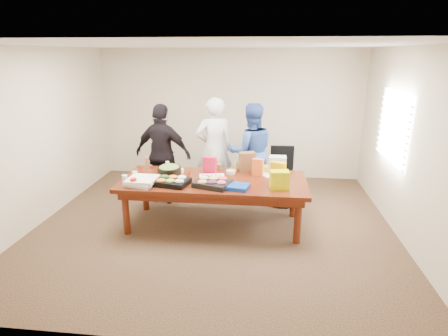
# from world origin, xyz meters

# --- Properties ---
(floor) EXTENTS (5.50, 5.00, 0.02)m
(floor) POSITION_xyz_m (0.00, 0.00, -0.01)
(floor) COLOR #47301E
(floor) RESTS_ON ground
(ceiling) EXTENTS (5.50, 5.00, 0.02)m
(ceiling) POSITION_xyz_m (0.00, 0.00, 2.71)
(ceiling) COLOR white
(ceiling) RESTS_ON wall_back
(wall_back) EXTENTS (5.50, 0.04, 2.70)m
(wall_back) POSITION_xyz_m (0.00, 2.50, 1.35)
(wall_back) COLOR beige
(wall_back) RESTS_ON floor
(wall_front) EXTENTS (5.50, 0.04, 2.70)m
(wall_front) POSITION_xyz_m (0.00, -2.50, 1.35)
(wall_front) COLOR beige
(wall_front) RESTS_ON floor
(wall_left) EXTENTS (0.04, 5.00, 2.70)m
(wall_left) POSITION_xyz_m (-2.75, 0.00, 1.35)
(wall_left) COLOR beige
(wall_left) RESTS_ON floor
(wall_right) EXTENTS (0.04, 5.00, 2.70)m
(wall_right) POSITION_xyz_m (2.75, 0.00, 1.35)
(wall_right) COLOR beige
(wall_right) RESTS_ON floor
(window_panel) EXTENTS (0.03, 1.40, 1.10)m
(window_panel) POSITION_xyz_m (2.72, 0.60, 1.50)
(window_panel) COLOR white
(window_panel) RESTS_ON wall_right
(window_blinds) EXTENTS (0.04, 1.36, 1.00)m
(window_blinds) POSITION_xyz_m (2.68, 0.60, 1.50)
(window_blinds) COLOR beige
(window_blinds) RESTS_ON wall_right
(conference_table) EXTENTS (2.80, 1.20, 0.75)m
(conference_table) POSITION_xyz_m (0.00, 0.00, 0.38)
(conference_table) COLOR #4C1C0F
(conference_table) RESTS_ON floor
(office_chair) EXTENTS (0.54, 0.54, 0.98)m
(office_chair) POSITION_xyz_m (1.07, 0.96, 0.49)
(office_chair) COLOR black
(office_chair) RESTS_ON floor
(person_center) EXTENTS (0.79, 0.65, 1.86)m
(person_center) POSITION_xyz_m (-0.15, 1.18, 0.93)
(person_center) COLOR white
(person_center) RESTS_ON floor
(person_right) EXTENTS (0.98, 0.84, 1.76)m
(person_right) POSITION_xyz_m (0.51, 1.22, 0.88)
(person_right) COLOR #3151A2
(person_right) RESTS_ON floor
(person_left) EXTENTS (1.11, 0.64, 1.78)m
(person_left) POSITION_xyz_m (-1.02, 0.85, 0.89)
(person_left) COLOR black
(person_left) RESTS_ON floor
(veggie_tray) EXTENTS (0.55, 0.47, 0.07)m
(veggie_tray) POSITION_xyz_m (-0.58, -0.28, 0.79)
(veggie_tray) COLOR black
(veggie_tray) RESTS_ON conference_table
(fruit_tray) EXTENTS (0.59, 0.52, 0.08)m
(fruit_tray) POSITION_xyz_m (0.02, -0.28, 0.79)
(fruit_tray) COLOR black
(fruit_tray) RESTS_ON conference_table
(sheet_cake) EXTENTS (0.42, 0.35, 0.07)m
(sheet_cake) POSITION_xyz_m (-0.02, -0.05, 0.78)
(sheet_cake) COLOR white
(sheet_cake) RESTS_ON conference_table
(salad_bowl) EXTENTS (0.41, 0.41, 0.12)m
(salad_bowl) POSITION_xyz_m (-0.74, 0.18, 0.81)
(salad_bowl) COLOR black
(salad_bowl) RESTS_ON conference_table
(chip_bag_blue) EXTENTS (0.42, 0.34, 0.06)m
(chip_bag_blue) POSITION_xyz_m (0.36, -0.34, 0.78)
(chip_bag_blue) COLOR #0D369B
(chip_bag_blue) RESTS_ON conference_table
(chip_bag_red) EXTENTS (0.22, 0.11, 0.30)m
(chip_bag_red) POSITION_xyz_m (-0.09, 0.19, 0.90)
(chip_bag_red) COLOR red
(chip_bag_red) RESTS_ON conference_table
(chip_bag_yellow) EXTENTS (0.23, 0.15, 0.33)m
(chip_bag_yellow) POSITION_xyz_m (0.96, -0.06, 0.91)
(chip_bag_yellow) COLOR #FEB502
(chip_bag_yellow) RESTS_ON conference_table
(chip_bag_orange) EXTENTS (0.19, 0.11, 0.27)m
(chip_bag_orange) POSITION_xyz_m (0.66, 0.28, 0.88)
(chip_bag_orange) COLOR orange
(chip_bag_orange) RESTS_ON conference_table
(mayo_jar) EXTENTS (0.10, 0.10, 0.13)m
(mayo_jar) POSITION_xyz_m (-0.09, 0.49, 0.81)
(mayo_jar) COLOR beige
(mayo_jar) RESTS_ON conference_table
(mustard_bottle) EXTENTS (0.06, 0.06, 0.16)m
(mustard_bottle) POSITION_xyz_m (0.30, 0.46, 0.83)
(mustard_bottle) COLOR gold
(mustard_bottle) RESTS_ON conference_table
(dressing_bottle) EXTENTS (0.06, 0.06, 0.20)m
(dressing_bottle) POSITION_xyz_m (-1.17, 0.42, 0.85)
(dressing_bottle) COLOR brown
(dressing_bottle) RESTS_ON conference_table
(ranch_bottle) EXTENTS (0.07, 0.07, 0.18)m
(ranch_bottle) POSITION_xyz_m (-0.79, 0.29, 0.84)
(ranch_bottle) COLOR white
(ranch_bottle) RESTS_ON conference_table
(banana_bunch) EXTENTS (0.31, 0.25, 0.09)m
(banana_bunch) POSITION_xyz_m (0.85, 0.46, 0.79)
(banana_bunch) COLOR yellow
(banana_bunch) RESTS_ON conference_table
(bread_loaf) EXTENTS (0.28, 0.14, 0.11)m
(bread_loaf) POSITION_xyz_m (-0.08, 0.48, 0.80)
(bread_loaf) COLOR brown
(bread_loaf) RESTS_ON conference_table
(kraft_bag) EXTENTS (0.28, 0.21, 0.33)m
(kraft_bag) POSITION_xyz_m (0.49, 0.45, 0.91)
(kraft_bag) COLOR brown
(kraft_bag) RESTS_ON conference_table
(red_cup) EXTENTS (0.12, 0.12, 0.13)m
(red_cup) POSITION_xyz_m (-1.10, -0.44, 0.81)
(red_cup) COLOR red
(red_cup) RESTS_ON conference_table
(clear_cup_a) EXTENTS (0.10, 0.10, 0.11)m
(clear_cup_a) POSITION_xyz_m (-1.30, -0.27, 0.81)
(clear_cup_a) COLOR silver
(clear_cup_a) RESTS_ON conference_table
(clear_cup_b) EXTENTS (0.10, 0.10, 0.11)m
(clear_cup_b) POSITION_xyz_m (-1.21, -0.07, 0.80)
(clear_cup_b) COLOR white
(clear_cup_b) RESTS_ON conference_table
(pizza_box_lower) EXTENTS (0.50, 0.50, 0.05)m
(pizza_box_lower) POSITION_xyz_m (-1.02, -0.31, 0.77)
(pizza_box_lower) COLOR silver
(pizza_box_lower) RESTS_ON conference_table
(pizza_box_upper) EXTENTS (0.43, 0.43, 0.05)m
(pizza_box_upper) POSITION_xyz_m (-1.01, -0.32, 0.82)
(pizza_box_upper) COLOR white
(pizza_box_upper) RESTS_ON pizza_box_lower
(plate_a) EXTENTS (0.35, 0.35, 0.02)m
(plate_a) POSITION_xyz_m (0.88, 0.29, 0.76)
(plate_a) COLOR white
(plate_a) RESTS_ON conference_table
(plate_b) EXTENTS (0.28, 0.28, 0.01)m
(plate_b) POSITION_xyz_m (0.71, 0.35, 0.76)
(plate_b) COLOR white
(plate_b) RESTS_ON conference_table
(dip_bowl_a) EXTENTS (0.18, 0.18, 0.06)m
(dip_bowl_a) POSITION_xyz_m (0.23, 0.32, 0.78)
(dip_bowl_a) COLOR #F7DEC1
(dip_bowl_a) RESTS_ON conference_table
(dip_bowl_b) EXTENTS (0.20, 0.20, 0.06)m
(dip_bowl_b) POSITION_xyz_m (-0.60, 0.27, 0.78)
(dip_bowl_b) COLOR #EEE9B4
(dip_bowl_b) RESTS_ON conference_table
(grocery_bag_white) EXTENTS (0.27, 0.19, 0.28)m
(grocery_bag_white) POSITION_xyz_m (0.97, 0.41, 0.89)
(grocery_bag_white) COLOR white
(grocery_bag_white) RESTS_ON conference_table
(grocery_bag_yellow) EXTENTS (0.28, 0.21, 0.26)m
(grocery_bag_yellow) POSITION_xyz_m (0.98, -0.27, 0.88)
(grocery_bag_yellow) COLOR #C8D300
(grocery_bag_yellow) RESTS_ON conference_table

